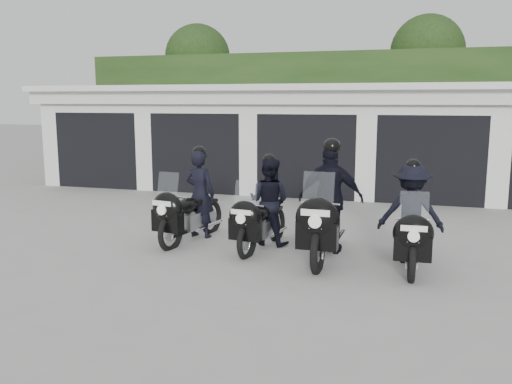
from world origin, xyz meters
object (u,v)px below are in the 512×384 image
(police_bike_a, at_px, (192,203))
(police_bike_d, at_px, (411,219))
(police_bike_b, at_px, (265,207))
(police_bike_c, at_px, (329,205))

(police_bike_a, xyz_separation_m, police_bike_d, (3.88, -0.44, 0.02))
(police_bike_b, bearing_deg, police_bike_c, -3.70)
(police_bike_c, height_order, police_bike_d, police_bike_c)
(police_bike_a, relative_size, police_bike_c, 0.88)
(police_bike_b, height_order, police_bike_c, police_bike_c)
(police_bike_a, bearing_deg, police_bike_d, 3.79)
(police_bike_b, distance_m, police_bike_d, 2.50)
(police_bike_c, xyz_separation_m, police_bike_d, (1.31, -0.15, -0.12))
(police_bike_c, bearing_deg, police_bike_b, 168.78)
(police_bike_a, xyz_separation_m, police_bike_b, (1.41, -0.05, 0.00))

